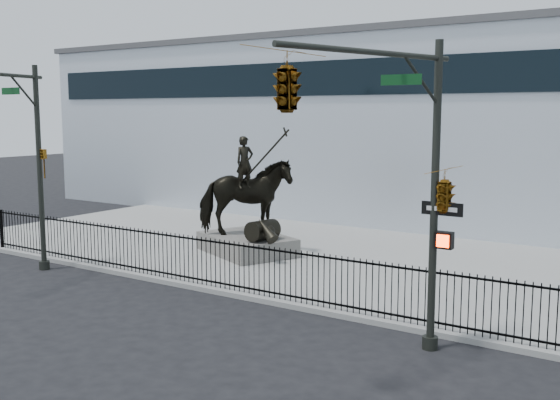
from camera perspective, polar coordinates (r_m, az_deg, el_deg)
The scene contains 8 objects.
ground at distance 19.18m, azimuth -7.52°, elevation -8.86°, with size 120.00×120.00×0.00m, color black.
plaza at distance 24.70m, azimuth 3.22°, elevation -4.89°, with size 30.00×12.00×0.15m, color gray.
building at distance 35.96m, azimuth 13.84°, elevation 5.95°, with size 44.00×14.00×9.00m, color silver.
picket_fence at distance 19.88m, azimuth -5.19°, elevation -5.55°, with size 22.10×0.10×1.50m.
statue_plinth at distance 24.78m, azimuth -2.92°, elevation -3.87°, with size 3.61×2.48×0.68m, color #5A5752.
equestrian_statue at distance 24.43m, azimuth -2.87°, elevation 0.15°, with size 4.24×3.61×3.92m.
traffic_signal_left at distance 23.09m, azimuth -21.53°, elevation 3.64°, with size 1.52×4.84×7.00m.
traffic_signal_right at distance 13.13m, azimuth 7.94°, elevation 5.04°, with size 2.17×6.86×7.00m.
Camera 1 is at (12.13, -13.84, 5.43)m, focal length 42.00 mm.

